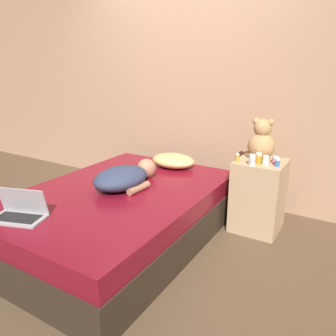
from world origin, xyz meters
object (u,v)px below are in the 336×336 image
Objects in this scene: bottle_blue at (278,163)px; bottle_pink at (276,160)px; person_lying at (125,177)px; teddy_bear at (262,142)px; pillow at (173,161)px; bottle_amber at (237,158)px; laptop at (20,212)px; bottle_clear at (252,160)px; bottle_orange at (259,159)px; bottle_white at (266,160)px.

bottle_blue reaches higher than bottle_pink.
person_lying is 1.27m from bottle_blue.
teddy_bear is 5.33× the size of bottle_blue.
bottle_amber is (0.72, -0.14, 0.17)m from pillow.
teddy_bear is at bearing 35.08° from laptop.
bottle_blue is (1.36, 1.44, 0.19)m from laptop.
laptop reaches higher than person_lying.
bottle_clear is (0.86, -0.19, 0.18)m from pillow.
laptop is 2.03m from bottle_pink.
bottle_blue reaches higher than laptop.
bottle_pink is at bearing -24.03° from teddy_bear.
teddy_bear is at bearing 89.16° from bottle_clear.
bottle_clear is at bearing -90.84° from teddy_bear.
pillow is 0.75m from bottle_amber.
laptop is 2.00m from teddy_bear.
bottle_orange reaches higher than pillow.
bottle_orange is at bearing 176.69° from bottle_white.
teddy_bear reaches higher than bottle_orange.
bottle_pink is at bearing 35.62° from bottle_orange.
bottle_clear is 1.38× the size of bottle_blue.
teddy_bear is 0.22m from bottle_white.
laptop is 4.31× the size of bottle_clear.
bottle_orange is 1.28× the size of bottle_amber.
bottle_orange reaches higher than bottle_amber.
person_lying is 11.76× the size of bottle_pink.
teddy_bear is 3.88× the size of bottle_clear.
laptop is (-0.31, -1.55, -0.02)m from pillow.
bottle_white is 0.10m from bottle_blue.
bottle_orange is 0.99× the size of bottle_clear.
teddy_bear is at bearing 119.55° from bottle_white.
bottle_amber reaches higher than person_lying.
teddy_bear reaches higher than bottle_amber.
bottle_amber is 0.32m from bottle_pink.
bottle_amber reaches higher than pillow.
person_lying is at bearing -144.50° from bottle_amber.
person_lying is 1.74× the size of laptop.
bottle_orange is 1.36× the size of bottle_blue.
bottle_amber is 1.06× the size of bottle_blue.
bottle_orange reaches higher than bottle_pink.
laptop reaches higher than pillow.
teddy_bear reaches higher than pillow.
bottle_amber is (1.03, 1.41, 0.19)m from laptop.
bottle_clear is at bearing -111.96° from bottle_orange.
bottle_clear reaches higher than bottle_blue.
person_lying is 1.22m from teddy_bear.
pillow is 0.90m from bottle_clear.
bottle_amber is at bearing -170.42° from bottle_orange.
bottle_blue is (0.19, 0.08, -0.01)m from bottle_clear.
pillow is 0.92m from teddy_bear.
bottle_orange reaches higher than laptop.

